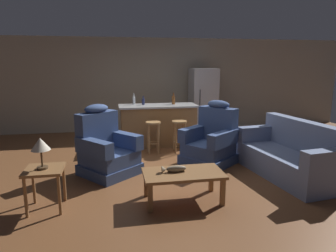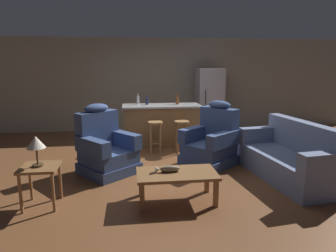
# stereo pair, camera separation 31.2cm
# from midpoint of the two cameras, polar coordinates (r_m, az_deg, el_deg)

# --- Properties ---
(ground_plane) EXTENTS (12.00, 12.00, 0.00)m
(ground_plane) POSITION_cam_midpoint_polar(r_m,az_deg,el_deg) (5.85, -1.41, -7.01)
(ground_plane) COLOR brown
(back_wall) EXTENTS (12.00, 0.05, 2.60)m
(back_wall) POSITION_cam_midpoint_polar(r_m,az_deg,el_deg) (8.66, -4.77, 7.85)
(back_wall) COLOR #A89E89
(back_wall) RESTS_ON ground_plane
(coffee_table) EXTENTS (1.10, 0.60, 0.42)m
(coffee_table) POSITION_cam_midpoint_polar(r_m,az_deg,el_deg) (4.18, 0.75, -9.51)
(coffee_table) COLOR olive
(coffee_table) RESTS_ON ground_plane
(fish_figurine) EXTENTS (0.34, 0.10, 0.10)m
(fish_figurine) POSITION_cam_midpoint_polar(r_m,az_deg,el_deg) (4.15, -1.04, -8.21)
(fish_figurine) COLOR #4C3823
(fish_figurine) RESTS_ON coffee_table
(couch) EXTENTS (1.07, 1.99, 0.94)m
(couch) POSITION_cam_midpoint_polar(r_m,az_deg,el_deg) (5.45, 20.74, -5.46)
(couch) COLOR #707FA3
(couch) RESTS_ON ground_plane
(recliner_near_lamp) EXTENTS (1.18, 1.18, 1.20)m
(recliner_near_lamp) POSITION_cam_midpoint_polar(r_m,az_deg,el_deg) (5.34, -13.34, -4.43)
(recliner_near_lamp) COLOR #384C7A
(recliner_near_lamp) RESTS_ON ground_plane
(recliner_near_island) EXTENTS (1.18, 1.18, 1.20)m
(recliner_near_island) POSITION_cam_midpoint_polar(r_m,az_deg,el_deg) (5.77, 6.65, -2.97)
(recliner_near_island) COLOR #384C7A
(recliner_near_island) RESTS_ON ground_plane
(end_table) EXTENTS (0.48, 0.48, 0.56)m
(end_table) POSITION_cam_midpoint_polar(r_m,az_deg,el_deg) (4.30, -24.40, -8.63)
(end_table) COLOR olive
(end_table) RESTS_ON ground_plane
(table_lamp) EXTENTS (0.24, 0.24, 0.41)m
(table_lamp) POSITION_cam_midpoint_polar(r_m,az_deg,el_deg) (4.17, -25.11, -3.41)
(table_lamp) COLOR #4C3823
(table_lamp) RESTS_ON end_table
(kitchen_island) EXTENTS (1.80, 0.70, 0.95)m
(kitchen_island) POSITION_cam_midpoint_polar(r_m,az_deg,el_deg) (7.02, -3.18, 0.20)
(kitchen_island) COLOR olive
(kitchen_island) RESTS_ON ground_plane
(bar_stool_left) EXTENTS (0.32, 0.32, 0.68)m
(bar_stool_left) POSITION_cam_midpoint_polar(r_m,az_deg,el_deg) (6.38, -4.25, -1.04)
(bar_stool_left) COLOR #A87A47
(bar_stool_left) RESTS_ON ground_plane
(bar_stool_right) EXTENTS (0.32, 0.32, 0.68)m
(bar_stool_right) POSITION_cam_midpoint_polar(r_m,az_deg,el_deg) (6.47, 0.79, -0.84)
(bar_stool_right) COLOR #A87A47
(bar_stool_right) RESTS_ON ground_plane
(refrigerator) EXTENTS (0.70, 0.69, 1.76)m
(refrigerator) POSITION_cam_midpoint_polar(r_m,az_deg,el_deg) (8.41, 5.63, 4.85)
(refrigerator) COLOR #B7B7BC
(refrigerator) RESTS_ON ground_plane
(bottle_tall_green) EXTENTS (0.07, 0.07, 0.21)m
(bottle_tall_green) POSITION_cam_midpoint_polar(r_m,az_deg,el_deg) (7.00, -6.00, 4.69)
(bottle_tall_green) COLOR #23284C
(bottle_tall_green) RESTS_ON kitchen_island
(bottle_short_amber) EXTENTS (0.06, 0.06, 0.26)m
(bottle_short_amber) POSITION_cam_midpoint_polar(r_m,az_deg,el_deg) (7.09, -7.77, 4.88)
(bottle_short_amber) COLOR silver
(bottle_short_amber) RESTS_ON kitchen_island
(bottle_wine_dark) EXTENTS (0.08, 0.08, 0.27)m
(bottle_wine_dark) POSITION_cam_midpoint_polar(r_m,az_deg,el_deg) (7.06, -0.23, 5.01)
(bottle_wine_dark) COLOR brown
(bottle_wine_dark) RESTS_ON kitchen_island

